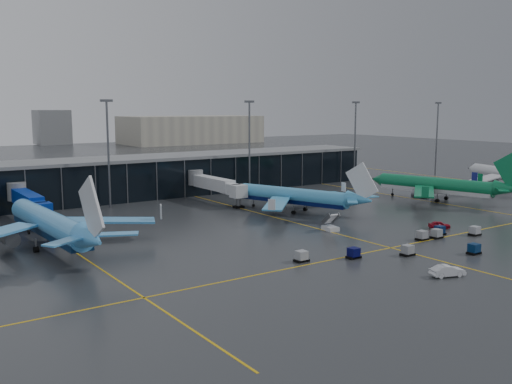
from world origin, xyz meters
TOP-DOWN VIEW (x-y plane):
  - ground at (0.00, 0.00)m, footprint 600.00×600.00m
  - terminal_pier at (0.00, 62.00)m, footprint 142.00×17.00m
  - jet_bridges at (-35.00, 42.99)m, footprint 94.00×27.50m
  - flood_masts at (5.00, 50.00)m, footprint 203.00×0.50m
  - distant_hangars at (49.94, 270.08)m, footprint 260.00×71.00m
  - taxi_lines at (10.00, 10.61)m, footprint 220.00×120.00m
  - airliner_arkefly at (-37.42, 18.52)m, footprint 40.01×45.09m
  - airliner_klm_near at (17.47, 21.27)m, footprint 43.84×46.62m
  - airliner_aer_lingus at (57.47, 13.15)m, footprint 44.31×47.92m
  - airliner_ba at (94.61, 15.30)m, footprint 45.34×48.70m
  - baggage_carts at (14.39, -16.82)m, footprint 40.41×13.92m
  - mobile_airstair at (10.96, 1.27)m, footprint 2.59×3.45m
  - service_van_red at (29.90, -9.63)m, footprint 4.40×3.84m
  - service_van_white at (3.93, -30.94)m, footprint 5.30×3.27m

SIDE VIEW (x-z plane):
  - ground at x=0.00m, z-range 0.00..0.00m
  - taxi_lines at x=10.00m, z-range 0.00..0.02m
  - service_van_red at x=29.90m, z-range 0.00..1.43m
  - baggage_carts at x=14.39m, z-range -0.09..1.61m
  - mobile_airstair at x=10.96m, z-range -0.95..2.49m
  - service_van_white at x=3.93m, z-range 0.00..1.65m
  - jet_bridges at x=-35.00m, z-range 0.95..8.15m
  - terminal_pier at x=0.00m, z-range 0.07..10.77m
  - airliner_klm_near at x=17.47m, z-range 0.00..11.58m
  - airliner_ba at x=94.61m, z-range 0.00..12.42m
  - airliner_aer_lingus at x=57.47m, z-range 0.00..12.46m
  - airliner_arkefly at x=-37.42m, z-range 0.00..13.37m
  - distant_hangars at x=49.94m, z-range -2.21..19.79m
  - flood_masts at x=5.00m, z-range 1.06..26.56m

